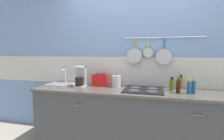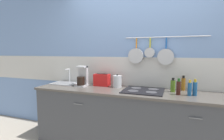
% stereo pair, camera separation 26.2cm
% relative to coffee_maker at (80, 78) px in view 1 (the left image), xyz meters
% --- Properties ---
extents(wall_back, '(7.20, 0.14, 2.60)m').
position_rel_coffee_maker_xyz_m(wall_back, '(0.91, 0.31, 0.24)').
color(wall_back, '#7293C6').
rests_on(wall_back, ground_plane).
extents(cabinet_base, '(3.09, 0.62, 0.86)m').
position_rel_coffee_maker_xyz_m(cabinet_base, '(0.90, -0.05, -0.60)').
color(cabinet_base, '#3F4247').
rests_on(cabinet_base, ground_plane).
extents(countertop, '(3.13, 0.64, 0.03)m').
position_rel_coffee_maker_xyz_m(countertop, '(0.90, -0.05, -0.15)').
color(countertop, '#4C4742').
rests_on(countertop, cabinet_base).
extents(sink_basin, '(0.45, 0.33, 0.26)m').
position_rel_coffee_maker_xyz_m(sink_basin, '(-0.39, 0.10, -0.11)').
color(sink_basin, '#B7BABF').
rests_on(sink_basin, countertop).
extents(coffee_maker, '(0.17, 0.18, 0.33)m').
position_rel_coffee_maker_xyz_m(coffee_maker, '(0.00, 0.00, 0.00)').
color(coffee_maker, '#B7BABF').
rests_on(coffee_maker, countertop).
extents(toaster, '(0.27, 0.14, 0.20)m').
position_rel_coffee_maker_xyz_m(toaster, '(0.29, 0.14, -0.04)').
color(toaster, red).
rests_on(toaster, countertop).
extents(kettle, '(0.14, 0.14, 0.21)m').
position_rel_coffee_maker_xyz_m(kettle, '(0.57, 0.10, -0.04)').
color(kettle, '#B7BABF').
rests_on(kettle, countertop).
extents(cooktop, '(0.57, 0.53, 0.01)m').
position_rel_coffee_maker_xyz_m(cooktop, '(1.01, -0.01, -0.13)').
color(cooktop, black).
rests_on(cooktop, countertop).
extents(bottle_vinegar, '(0.07, 0.07, 0.20)m').
position_rel_coffee_maker_xyz_m(bottle_vinegar, '(1.41, 0.08, -0.05)').
color(bottle_vinegar, '#4C721E').
rests_on(bottle_vinegar, countertop).
extents(bottle_hot_sauce, '(0.06, 0.06, 0.22)m').
position_rel_coffee_maker_xyz_m(bottle_hot_sauce, '(1.48, -0.07, -0.04)').
color(bottle_hot_sauce, '#33140F').
rests_on(bottle_hot_sauce, countertop).
extents(bottle_dish_soap, '(0.06, 0.06, 0.22)m').
position_rel_coffee_maker_xyz_m(bottle_dish_soap, '(1.55, 0.23, -0.04)').
color(bottle_dish_soap, '#8C5919').
rests_on(bottle_dish_soap, countertop).
extents(bottle_olive_oil, '(0.05, 0.05, 0.21)m').
position_rel_coffee_maker_xyz_m(bottle_olive_oil, '(1.62, -0.08, -0.05)').
color(bottle_olive_oil, navy).
rests_on(bottle_olive_oil, countertop).
extents(bottle_sesame_oil, '(0.06, 0.06, 0.21)m').
position_rel_coffee_maker_xyz_m(bottle_sesame_oil, '(1.68, -0.04, -0.04)').
color(bottle_sesame_oil, navy).
rests_on(bottle_sesame_oil, countertop).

